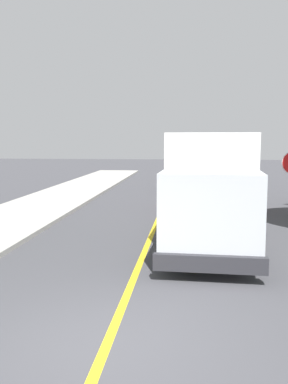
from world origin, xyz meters
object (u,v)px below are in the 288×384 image
(parked_car_near, at_px, (208,191))
(box_truck, at_px, (211,182))
(parked_car_mid, at_px, (201,177))
(parked_car_far, at_px, (198,169))

(parked_car_near, bearing_deg, box_truck, -91.63)
(box_truck, bearing_deg, parked_car_near, 88.37)
(parked_car_near, relative_size, parked_car_mid, 1.00)
(box_truck, bearing_deg, parked_car_mid, 89.89)
(parked_car_mid, bearing_deg, parked_car_far, 90.39)
(parked_car_near, xyz_separation_m, parked_car_mid, (-0.15, 6.95, 0.00))
(parked_car_near, height_order, parked_car_mid, same)
(parked_car_mid, height_order, parked_car_far, same)
(parked_car_near, distance_m, parked_car_far, 13.52)
(parked_car_near, relative_size, parked_car_far, 0.99)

